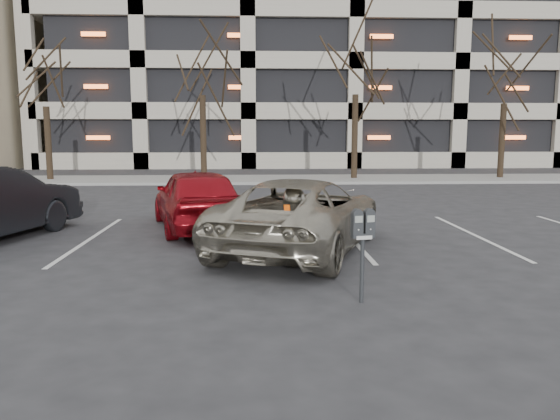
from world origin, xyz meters
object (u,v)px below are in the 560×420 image
object	(u,v)px
tree_b	(201,41)
tree_a	(43,60)
tree_c	(357,41)
car_red	(197,198)
suv_silver	(301,214)
tree_d	(507,56)
parking_meter	(363,233)

from	to	relation	value
tree_b	tree_a	bearing A→B (deg)	180.00
tree_a	tree_c	bearing A→B (deg)	0.00
car_red	suv_silver	bearing A→B (deg)	118.79
tree_c	car_red	bearing A→B (deg)	-115.51
tree_d	suv_silver	distance (m)	19.15
tree_b	parking_meter	bearing A→B (deg)	-78.42
tree_b	suv_silver	size ratio (longest dim) A/B	1.57
tree_b	suv_silver	world-z (taller)	tree_b
tree_c	car_red	size ratio (longest dim) A/B	2.05
tree_b	car_red	size ratio (longest dim) A/B	2.03
tree_c	tree_b	bearing A→B (deg)	180.00
suv_silver	car_red	bearing A→B (deg)	-24.87
tree_a	suv_silver	bearing A→B (deg)	-55.74
tree_a	car_red	distance (m)	15.65
tree_b	car_red	distance (m)	13.82
tree_c	tree_d	xyz separation A→B (m)	(7.00, 0.00, -0.62)
tree_a	tree_d	distance (m)	21.00
tree_d	suv_silver	size ratio (longest dim) A/B	1.43
tree_b	tree_c	world-z (taller)	tree_c
tree_c	parking_meter	distance (m)	19.36
parking_meter	suv_silver	distance (m)	3.36
tree_d	parking_meter	world-z (taller)	tree_d
tree_a	tree_b	size ratio (longest dim) A/B	0.87
tree_b	tree_c	bearing A→B (deg)	0.00
tree_c	tree_d	world-z (taller)	tree_c
tree_b	tree_d	distance (m)	14.01
tree_d	parking_meter	distance (m)	21.51
suv_silver	tree_d	bearing A→B (deg)	-103.86
tree_c	parking_meter	world-z (taller)	tree_c
car_red	tree_d	bearing A→B (deg)	-150.37
tree_b	suv_silver	distance (m)	16.32
tree_a	parking_meter	distance (m)	21.69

